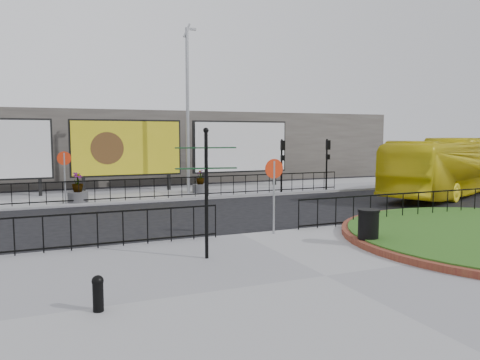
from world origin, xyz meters
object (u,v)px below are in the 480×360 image
fingerpost_sign (206,180)px  lamp_post (188,108)px  planter_c (200,185)px  planter_a (78,192)px  billboard_mid (127,148)px  bus (447,167)px  litter_bin (368,227)px  bollard (98,292)px

fingerpost_sign → lamp_post: bearing=88.4°
planter_c → planter_a: bearing=-169.0°
billboard_mid → planter_c: size_ratio=4.73×
bus → planter_a: (-18.90, 4.56, -0.96)m
lamp_post → litter_bin: lamp_post is taller
planter_a → planter_c: size_ratio=1.10×
bollard → litter_bin: size_ratio=0.64×
billboard_mid → fingerpost_sign: (-0.53, -15.43, -0.41)m
lamp_post → bollard: lamp_post is taller
fingerpost_sign → planter_c: (4.23, 13.45, -1.62)m
bus → planter_c: size_ratio=8.74×
lamp_post → bus: size_ratio=0.81×
bollard → litter_bin: 8.25m
lamp_post → bollard: bearing=-112.1°
litter_bin → planter_a: size_ratio=0.74×
billboard_mid → bus: bearing=-26.1°
litter_bin → bus: (11.64, 8.07, 0.93)m
lamp_post → planter_a: 7.38m
billboard_mid → lamp_post: 4.23m
bollard → litter_bin: bearing=16.1°
fingerpost_sign → bollard: bearing=-124.9°
lamp_post → litter_bin: bearing=-84.5°
billboard_mid → fingerpost_sign: 15.44m
lamp_post → planter_c: lamp_post is taller
planter_a → billboard_mid: bearing=48.1°
planter_c → litter_bin: bearing=-87.4°
fingerpost_sign → planter_a: fingerpost_sign is taller
bus → planter_a: size_ratio=7.91×
bollard → planter_a: bearing=87.5°
planter_a → bus: bearing=-13.6°
lamp_post → bus: bearing=-24.3°
bus → planter_c: bearing=40.9°
bollard → planter_c: planter_c is taller
litter_bin → planter_a: planter_a is taller
lamp_post → planter_a: (-5.93, -1.29, -4.19)m
billboard_mid → fingerpost_sign: billboard_mid is taller
bus → fingerpost_sign: bearing=91.2°
billboard_mid → bus: size_ratio=0.54×
bollard → bus: 22.16m
fingerpost_sign → bollard: (-3.06, -2.76, -1.70)m
fingerpost_sign → planter_c: size_ratio=2.62×
fingerpost_sign → litter_bin: bearing=7.6°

